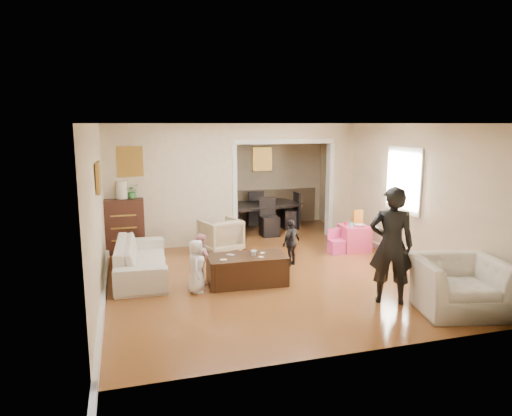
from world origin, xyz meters
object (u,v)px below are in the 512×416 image
object	(u,v)px
child_kneel_a	(197,266)
child_toddler	(291,242)
coffee_table	(247,270)
coffee_cup	(254,253)
play_table	(354,238)
adult_person	(391,245)
sofa	(141,259)
child_kneel_b	(201,258)
dresser	(124,226)
dining_table	(262,217)
armchair_back	(220,235)
table_lamp	(122,190)
cyan_cup	(352,224)
armchair_front	(459,285)

from	to	relation	value
child_kneel_a	child_toddler	world-z (taller)	child_toddler
coffee_table	coffee_cup	world-z (taller)	coffee_cup
play_table	adult_person	distance (m)	2.87
coffee_table	adult_person	world-z (taller)	adult_person
sofa	child_kneel_b	xyz separation A→B (m)	(0.94, -0.58, 0.10)
child_kneel_a	child_kneel_b	distance (m)	0.47
sofa	dresser	size ratio (longest dim) A/B	1.91
dining_table	child_kneel_a	size ratio (longest dim) A/B	2.23
armchair_back	child_kneel_b	distance (m)	1.87
child_toddler	dresser	bearing A→B (deg)	-67.86
play_table	sofa	bearing A→B (deg)	-174.08
child_kneel_a	child_kneel_b	size ratio (longest dim) A/B	1.02
coffee_table	child_toddler	size ratio (longest dim) A/B	1.46
dining_table	child_toddler	world-z (taller)	child_toddler
child_kneel_b	child_toddler	bearing A→B (deg)	-92.28
armchair_back	child_kneel_a	size ratio (longest dim) A/B	0.89
dresser	child_kneel_b	xyz separation A→B (m)	(1.21, -2.24, -0.14)
armchair_back	coffee_table	bearing A→B (deg)	72.35
table_lamp	child_toddler	bearing A→B (deg)	-31.16
coffee_cup	dining_table	bearing A→B (deg)	71.29
coffee_cup	dresser	bearing A→B (deg)	127.83
coffee_table	child_toddler	world-z (taller)	child_toddler
cyan_cup	adult_person	xyz separation A→B (m)	(-0.75, -2.63, 0.30)
dining_table	child_kneel_b	xyz separation A→B (m)	(-2.06, -3.38, 0.08)
dining_table	child_kneel_a	bearing A→B (deg)	-130.84
child_kneel_a	child_kneel_b	xyz separation A→B (m)	(0.15, 0.45, -0.01)
adult_person	child_toddler	bearing A→B (deg)	-43.95
armchair_back	dining_table	world-z (taller)	armchair_back
coffee_table	dining_table	world-z (taller)	dining_table
play_table	dining_table	bearing A→B (deg)	118.85
cyan_cup	coffee_table	bearing A→B (deg)	-153.44
child_kneel_b	child_toddler	xyz separation A→B (m)	(1.75, 0.45, 0.02)
dining_table	child_kneel_b	world-z (taller)	child_kneel_b
sofa	adult_person	bearing A→B (deg)	-119.94
coffee_table	adult_person	xyz separation A→B (m)	(1.81, -1.35, 0.63)
coffee_table	child_kneel_a	bearing A→B (deg)	-169.99
coffee_cup	coffee_table	bearing A→B (deg)	153.43
table_lamp	coffee_cup	xyz separation A→B (m)	(2.01, -2.59, -0.77)
armchair_front	dresser	size ratio (longest dim) A/B	1.04
dresser	adult_person	bearing A→B (deg)	-46.28
armchair_front	coffee_cup	size ratio (longest dim) A/B	11.34
child_kneel_a	play_table	bearing A→B (deg)	-53.84
cyan_cup	adult_person	size ratio (longest dim) A/B	0.05
dresser	cyan_cup	bearing A→B (deg)	-15.77
dresser	sofa	bearing A→B (deg)	-80.84
adult_person	child_toddler	world-z (taller)	adult_person
table_lamp	coffee_cup	size ratio (longest dim) A/B	3.53
armchair_back	cyan_cup	size ratio (longest dim) A/B	9.35
sofa	dining_table	world-z (taller)	dining_table
coffee_table	cyan_cup	distance (m)	2.88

